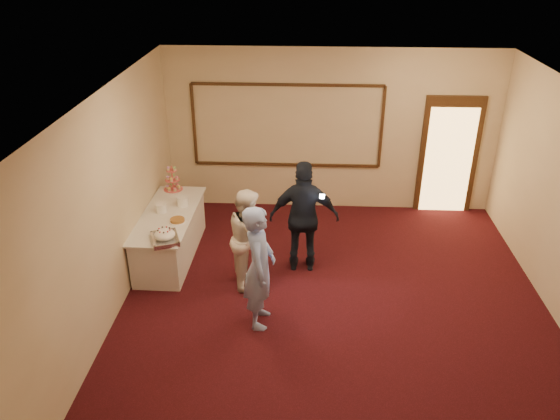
# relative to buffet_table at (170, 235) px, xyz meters

# --- Properties ---
(floor) EXTENTS (7.00, 7.00, 0.00)m
(floor) POSITION_rel_buffet_table_xyz_m (2.60, -1.53, -0.39)
(floor) COLOR black
(floor) RESTS_ON ground
(room_walls) EXTENTS (6.04, 7.04, 3.02)m
(room_walls) POSITION_rel_buffet_table_xyz_m (2.60, -1.53, 1.64)
(room_walls) COLOR beige
(room_walls) RESTS_ON floor
(wall_molding) EXTENTS (3.45, 0.04, 1.55)m
(wall_molding) POSITION_rel_buffet_table_xyz_m (1.80, 1.94, 1.21)
(wall_molding) COLOR black
(wall_molding) RESTS_ON room_walls
(doorway) EXTENTS (1.05, 0.07, 2.20)m
(doorway) POSITION_rel_buffet_table_xyz_m (4.75, 1.93, 0.69)
(doorway) COLOR black
(doorway) RESTS_ON floor
(buffet_table) EXTENTS (0.85, 2.10, 0.77)m
(buffet_table) POSITION_rel_buffet_table_xyz_m (0.00, 0.00, 0.00)
(buffet_table) COLOR silver
(buffet_table) RESTS_ON floor
(pavlova_tray) EXTENTS (0.50, 0.56, 0.19)m
(pavlova_tray) POSITION_rel_buffet_table_xyz_m (0.16, -0.85, 0.46)
(pavlova_tray) COLOR #A8ABAF
(pavlova_tray) RESTS_ON buffet_table
(cupcake_stand) EXTENTS (0.32, 0.32, 0.47)m
(cupcake_stand) POSITION_rel_buffet_table_xyz_m (-0.12, 0.91, 0.55)
(cupcake_stand) COLOR #D85A59
(cupcake_stand) RESTS_ON buffet_table
(plate_stack_a) EXTENTS (0.17, 0.17, 0.14)m
(plate_stack_a) POSITION_rel_buffet_table_xyz_m (-0.11, 0.05, 0.45)
(plate_stack_a) COLOR white
(plate_stack_a) RESTS_ON buffet_table
(plate_stack_b) EXTENTS (0.19, 0.19, 0.16)m
(plate_stack_b) POSITION_rel_buffet_table_xyz_m (0.18, 0.30, 0.46)
(plate_stack_b) COLOR white
(plate_stack_b) RESTS_ON buffet_table
(tart) EXTENTS (0.26, 0.26, 0.05)m
(tart) POSITION_rel_buffet_table_xyz_m (0.21, -0.26, 0.41)
(tart) COLOR white
(tart) RESTS_ON buffet_table
(man) EXTENTS (0.42, 0.64, 1.73)m
(man) POSITION_rel_buffet_table_xyz_m (1.58, -1.61, 0.48)
(man) COLOR #88A1E7
(man) RESTS_ON floor
(woman) EXTENTS (0.66, 0.80, 1.52)m
(woman) POSITION_rel_buffet_table_xyz_m (1.35, -0.68, 0.37)
(woman) COLOR silver
(woman) RESTS_ON floor
(guest) EXTENTS (1.05, 0.45, 1.79)m
(guest) POSITION_rel_buffet_table_xyz_m (2.15, -0.24, 0.51)
(guest) COLOR black
(guest) RESTS_ON floor
(camera_flash) EXTENTS (0.08, 0.05, 0.05)m
(camera_flash) POSITION_rel_buffet_table_xyz_m (2.39, -0.52, 0.99)
(camera_flash) COLOR white
(camera_flash) RESTS_ON guest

